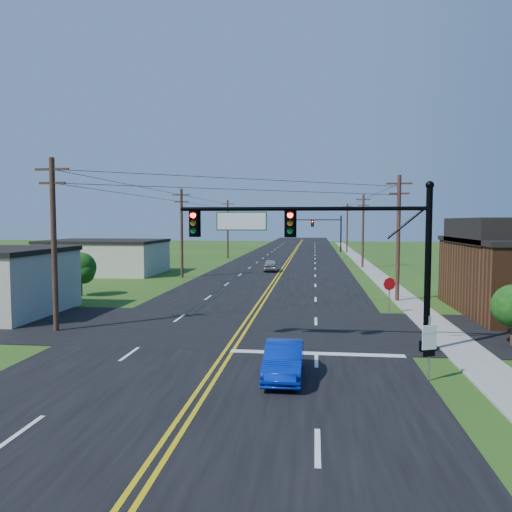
# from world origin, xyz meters

# --- Properties ---
(ground) EXTENTS (260.00, 260.00, 0.00)m
(ground) POSITION_xyz_m (0.00, 0.00, 0.00)
(ground) COLOR #264714
(ground) RESTS_ON ground
(road_main) EXTENTS (16.00, 220.00, 0.04)m
(road_main) POSITION_xyz_m (0.00, 50.00, 0.02)
(road_main) COLOR black
(road_main) RESTS_ON ground
(road_cross) EXTENTS (70.00, 10.00, 0.04)m
(road_cross) POSITION_xyz_m (0.00, 12.00, 0.02)
(road_cross) COLOR black
(road_cross) RESTS_ON ground
(sidewalk) EXTENTS (2.00, 160.00, 0.08)m
(sidewalk) POSITION_xyz_m (10.50, 40.00, 0.04)
(sidewalk) COLOR gray
(sidewalk) RESTS_ON ground
(signal_mast_main) EXTENTS (11.30, 0.60, 7.48)m
(signal_mast_main) POSITION_xyz_m (4.34, 8.00, 4.75)
(signal_mast_main) COLOR black
(signal_mast_main) RESTS_ON ground
(signal_mast_far) EXTENTS (10.98, 0.60, 7.48)m
(signal_mast_far) POSITION_xyz_m (4.44, 80.00, 4.55)
(signal_mast_far) COLOR black
(signal_mast_far) RESTS_ON ground
(cream_bldg_far) EXTENTS (12.20, 9.20, 3.70)m
(cream_bldg_far) POSITION_xyz_m (-19.00, 38.00, 1.86)
(cream_bldg_far) COLOR silver
(cream_bldg_far) RESTS_ON ground
(utility_pole_left_a) EXTENTS (1.80, 0.28, 9.00)m
(utility_pole_left_a) POSITION_xyz_m (-9.50, 10.00, 4.72)
(utility_pole_left_a) COLOR #352018
(utility_pole_left_a) RESTS_ON ground
(utility_pole_left_b) EXTENTS (1.80, 0.28, 9.00)m
(utility_pole_left_b) POSITION_xyz_m (-9.50, 35.00, 4.72)
(utility_pole_left_b) COLOR #352018
(utility_pole_left_b) RESTS_ON ground
(utility_pole_left_c) EXTENTS (1.80, 0.28, 9.00)m
(utility_pole_left_c) POSITION_xyz_m (-9.50, 62.00, 4.72)
(utility_pole_left_c) COLOR #352018
(utility_pole_left_c) RESTS_ON ground
(utility_pole_right_a) EXTENTS (1.80, 0.28, 9.00)m
(utility_pole_right_a) POSITION_xyz_m (9.80, 22.00, 4.72)
(utility_pole_right_a) COLOR #352018
(utility_pole_right_a) RESTS_ON ground
(utility_pole_right_b) EXTENTS (1.80, 0.28, 9.00)m
(utility_pole_right_b) POSITION_xyz_m (9.80, 48.00, 4.72)
(utility_pole_right_b) COLOR #352018
(utility_pole_right_b) RESTS_ON ground
(utility_pole_right_c) EXTENTS (1.80, 0.28, 9.00)m
(utility_pole_right_c) POSITION_xyz_m (9.80, 78.00, 4.72)
(utility_pole_right_c) COLOR #352018
(utility_pole_right_c) RESTS_ON ground
(tree_right_back) EXTENTS (3.00, 3.00, 4.10)m
(tree_right_back) POSITION_xyz_m (16.00, 26.00, 2.60)
(tree_right_back) COLOR #352018
(tree_right_back) RESTS_ON ground
(tree_left) EXTENTS (2.40, 2.40, 3.37)m
(tree_left) POSITION_xyz_m (-14.00, 22.00, 2.16)
(tree_left) COLOR #352018
(tree_left) RESTS_ON ground
(blue_car) EXTENTS (1.36, 3.91, 1.29)m
(blue_car) POSITION_xyz_m (2.81, 3.56, 0.64)
(blue_car) COLOR #0828B3
(blue_car) RESTS_ON ground
(distant_car) EXTENTS (1.94, 4.20, 1.39)m
(distant_car) POSITION_xyz_m (-1.06, 42.30, 0.70)
(distant_car) COLOR #9D9DA1
(distant_car) RESTS_ON ground
(route_sign) EXTENTS (0.55, 0.27, 2.36)m
(route_sign) POSITION_xyz_m (8.00, 3.85, 1.38)
(route_sign) COLOR slate
(route_sign) RESTS_ON ground
(stop_sign) EXTENTS (0.78, 0.30, 2.29)m
(stop_sign) POSITION_xyz_m (8.50, 16.92, 1.65)
(stop_sign) COLOR slate
(stop_sign) RESTS_ON ground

